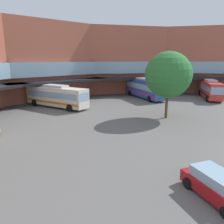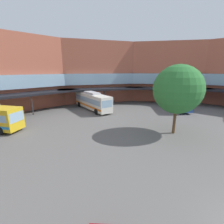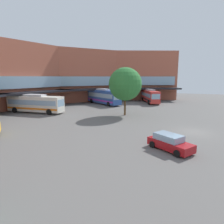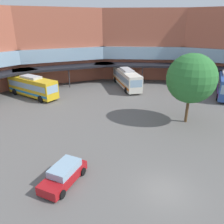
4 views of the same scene
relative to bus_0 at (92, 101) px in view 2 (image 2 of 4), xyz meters
The scene contains 4 objects.
station_building 6.77m from the bus_0, 148.43° to the right, with size 83.44×39.87×14.63m.
bus_0 is the anchor object (origin of this frame).
bus_2 17.89m from the bus_0, 25.31° to the right, with size 8.57×11.37×4.00m.
plaza_tree 18.07m from the bus_0, 77.33° to the right, with size 6.00×6.00×8.72m.
Camera 2 is at (-9.30, -1.14, 8.06)m, focal length 25.51 mm.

